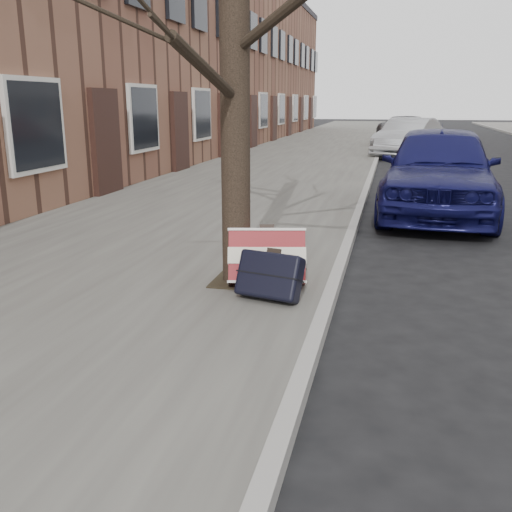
% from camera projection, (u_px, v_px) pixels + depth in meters
% --- Properties ---
extents(ground, '(120.00, 120.00, 0.00)m').
position_uv_depth(ground, '(483.00, 359.00, 4.25)').
color(ground, black).
rests_on(ground, ground).
extents(near_sidewalk, '(5.00, 70.00, 0.12)m').
position_uv_depth(near_sidewalk, '(303.00, 157.00, 19.14)').
color(near_sidewalk, '#66645D').
rests_on(near_sidewalk, ground).
extents(house_near, '(6.80, 40.00, 7.00)m').
position_uv_depth(house_near, '(147.00, 54.00, 20.50)').
color(house_near, brown).
rests_on(house_near, ground).
extents(dirt_patch, '(0.85, 0.85, 0.02)m').
position_uv_depth(dirt_patch, '(259.00, 278.00, 5.79)').
color(dirt_patch, black).
rests_on(dirt_patch, near_sidewalk).
extents(suitcase_red, '(0.80, 0.55, 0.56)m').
position_uv_depth(suitcase_red, '(267.00, 257.00, 5.50)').
color(suitcase_red, maroon).
rests_on(suitcase_red, near_sidewalk).
extents(suitcase_navy, '(0.65, 0.47, 0.46)m').
position_uv_depth(suitcase_navy, '(270.00, 275.00, 5.12)').
color(suitcase_navy, black).
rests_on(suitcase_navy, near_sidewalk).
extents(car_near_front, '(2.05, 4.54, 1.51)m').
position_uv_depth(car_near_front, '(439.00, 170.00, 9.48)').
color(car_near_front, '#101046').
rests_on(car_near_front, ground).
extents(car_near_mid, '(2.53, 4.23, 1.32)m').
position_uv_depth(car_near_mid, '(408.00, 137.00, 19.60)').
color(car_near_mid, '#ACB0B5').
rests_on(car_near_mid, ground).
extents(car_near_back, '(2.57, 4.83, 1.29)m').
position_uv_depth(car_near_back, '(406.00, 133.00, 22.95)').
color(car_near_back, '#353539').
rests_on(car_near_back, ground).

